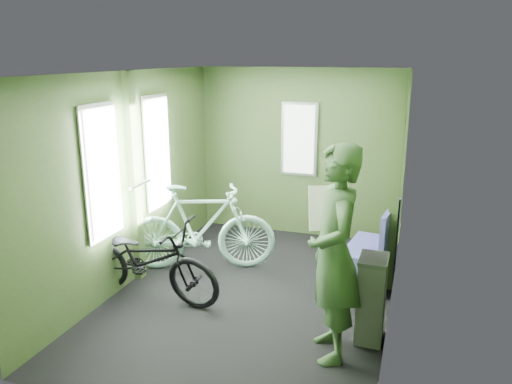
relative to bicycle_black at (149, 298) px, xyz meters
The scene contains 6 objects.
room 1.80m from the bicycle_black, 26.03° to the left, with size 4.00×4.02×2.31m.
bicycle_black is the anchor object (origin of this frame).
bicycle_mint 0.88m from the bicycle_black, 74.94° to the left, with size 0.49×1.74×1.05m, color #9EE3CA.
passenger 2.21m from the bicycle_black, 11.21° to the right, with size 0.64×0.79×1.82m.
waste_box 2.30m from the bicycle_black, ahead, with size 0.23×0.32×0.79m, color slate.
bench_seat 2.46m from the bicycle_black, 28.35° to the left, with size 0.57×0.88×0.88m.
Camera 1 is at (1.54, -4.57, 2.46)m, focal length 35.00 mm.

